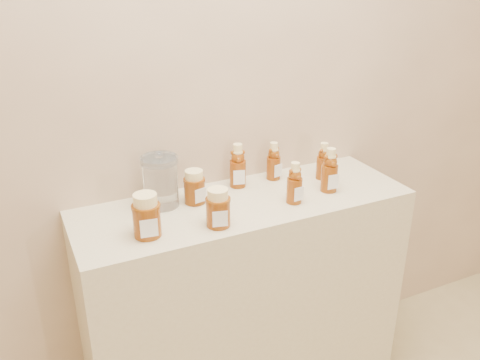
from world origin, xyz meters
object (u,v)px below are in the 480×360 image
display_table (245,305)px  glass_canister (160,179)px  bear_bottle_front_left (295,180)px  honey_jar_left (146,215)px  bear_bottle_back_left (238,163)px

display_table → glass_canister: 0.62m
display_table → bear_bottle_front_left: bearing=-28.1°
honey_jar_left → glass_canister: (0.10, 0.18, 0.03)m
glass_canister → display_table: bearing=-19.5°
bear_bottle_back_left → honey_jar_left: size_ratio=1.34×
display_table → bear_bottle_front_left: (0.15, -0.08, 0.53)m
bear_bottle_back_left → display_table: bearing=-88.1°
bear_bottle_back_left → glass_canister: size_ratio=0.97×
glass_canister → honey_jar_left: bearing=-119.4°
bear_bottle_front_left → bear_bottle_back_left: bearing=114.8°
bear_bottle_back_left → glass_canister: (-0.30, -0.03, 0.00)m
bear_bottle_front_left → honey_jar_left: bearing=175.6°
display_table → bear_bottle_front_left: bear_bottle_front_left is taller
display_table → bear_bottle_back_left: bear_bottle_back_left is taller
display_table → bear_bottle_back_left: (0.03, 0.13, 0.54)m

